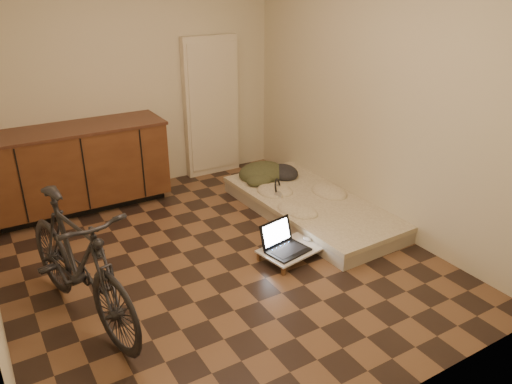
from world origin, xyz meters
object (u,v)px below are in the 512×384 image
bicycle (78,256)px  lap_desk (292,249)px  futon (313,206)px  laptop (284,244)px

bicycle → lap_desk: bicycle is taller
futon → laptop: 0.98m
bicycle → futon: size_ratio=0.78×
bicycle → laptop: (1.73, -0.05, -0.39)m
bicycle → laptop: 1.77m
futon → laptop: laptop is taller
futon → lap_desk: futon is taller
bicycle → lap_desk: bearing=-14.7°
futon → lap_desk: bearing=-140.1°
bicycle → lap_desk: size_ratio=2.61×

